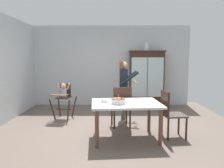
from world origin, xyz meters
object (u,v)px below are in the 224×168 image
at_px(china_cabinet, 146,79).
at_px(serving_bowl, 105,101).
at_px(ceramic_vase, 146,47).
at_px(dining_chair_right_end, 169,111).
at_px(birthday_cake, 118,101).
at_px(dining_table, 126,107).
at_px(high_chair_with_toddler, 63,94).
at_px(dining_chair_far_side, 122,104).
at_px(adult_person, 124,83).

xyz_separation_m(china_cabinet, serving_bowl, (-1.26, -3.00, -0.17)).
height_order(ceramic_vase, dining_chair_right_end, ceramic_vase).
relative_size(birthday_cake, serving_bowl, 1.56).
bearing_deg(dining_table, birthday_cake, -138.42).
xyz_separation_m(ceramic_vase, dining_chair_right_end, (0.05, -2.97, -1.42)).
bearing_deg(china_cabinet, dining_table, -105.63).
bearing_deg(high_chair_with_toddler, serving_bowl, -42.06).
bearing_deg(serving_bowl, dining_chair_far_side, 62.85).
height_order(ceramic_vase, birthday_cake, ceramic_vase).
xyz_separation_m(adult_person, dining_chair_far_side, (-0.08, -0.78, -0.41)).
bearing_deg(birthday_cake, high_chair_with_toddler, 130.74).
relative_size(ceramic_vase, birthday_cake, 0.96).
xyz_separation_m(ceramic_vase, birthday_cake, (-0.99, -3.18, -1.18)).
height_order(ceramic_vase, high_chair_with_toddler, ceramic_vase).
distance_m(serving_bowl, dining_chair_right_end, 1.32).
height_order(high_chair_with_toddler, adult_person, adult_person).
height_order(china_cabinet, adult_person, china_cabinet).
bearing_deg(birthday_cake, china_cabinet, 72.46).
bearing_deg(adult_person, ceramic_vase, -28.06).
height_order(china_cabinet, dining_table, china_cabinet).
relative_size(serving_bowl, dining_chair_right_end, 0.19).
distance_m(dining_table, dining_chair_far_side, 0.74).
height_order(adult_person, serving_bowl, adult_person).
height_order(birthday_cake, dining_chair_right_end, dining_chair_right_end).
relative_size(china_cabinet, high_chair_with_toddler, 1.96).
distance_m(ceramic_vase, high_chair_with_toddler, 3.15).
relative_size(dining_table, birthday_cake, 5.11).
xyz_separation_m(china_cabinet, dining_table, (-0.85, -3.04, -0.29)).
bearing_deg(dining_chair_far_side, adult_person, -105.51).
bearing_deg(dining_chair_far_side, dining_table, 85.08).
height_order(adult_person, birthday_cake, adult_person).
distance_m(high_chair_with_toddler, birthday_cake, 2.20).
relative_size(high_chair_with_toddler, dining_table, 0.66).
distance_m(serving_bowl, dining_chair_far_side, 0.80).
bearing_deg(china_cabinet, dining_chair_right_end, -89.28).
height_order(dining_table, birthday_cake, birthday_cake).
xyz_separation_m(birthday_cake, serving_bowl, (-0.26, 0.18, -0.03)).
distance_m(ceramic_vase, dining_chair_right_end, 3.29).
bearing_deg(dining_chair_right_end, dining_chair_far_side, 48.44).
relative_size(dining_table, serving_bowl, 7.95).
relative_size(adult_person, serving_bowl, 8.50).
bearing_deg(china_cabinet, high_chair_with_toddler, -148.11).
distance_m(china_cabinet, dining_table, 3.17).
xyz_separation_m(high_chair_with_toddler, serving_bowl, (1.18, -1.48, 0.11)).
height_order(ceramic_vase, dining_table, ceramic_vase).
relative_size(birthday_cake, dining_chair_far_side, 0.29).
xyz_separation_m(high_chair_with_toddler, birthday_cake, (1.43, -1.66, 0.14)).
distance_m(china_cabinet, high_chair_with_toddler, 2.88).
xyz_separation_m(china_cabinet, birthday_cake, (-1.00, -3.18, -0.14)).
distance_m(dining_table, serving_bowl, 0.43).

